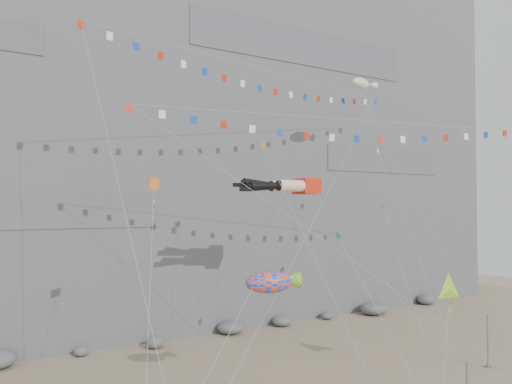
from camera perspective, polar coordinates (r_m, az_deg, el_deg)
cliff at (r=63.66m, az=-9.41°, el=9.80°), size 80.00×28.00×50.00m
talus_boulders at (r=50.17m, az=-2.92°, el=-15.22°), size 60.00×3.00×1.20m
anchor_pole_right at (r=43.74m, az=24.97°, el=-15.17°), size 0.12×0.12×4.05m
legs_kite at (r=38.89m, az=3.45°, el=0.68°), size 8.77×16.43×20.54m
flag_banner_upper at (r=43.75m, az=1.36°, el=13.68°), size 32.37×17.68×30.77m
flag_banner_lower at (r=38.94m, az=10.08°, el=8.18°), size 31.33×9.25×22.58m
harlequin_kite at (r=29.93m, az=-11.58°, el=0.75°), size 3.20×6.13×14.80m
fish_windsock at (r=30.37m, az=1.47°, el=-10.30°), size 9.99×3.93×11.36m
delta_kite at (r=37.59m, az=21.28°, el=-10.41°), size 6.96×3.98×9.38m
blimp_windsock at (r=50.52m, az=11.91°, el=11.97°), size 4.63×13.63×27.46m
small_kite_a at (r=38.01m, az=0.95°, el=4.94°), size 1.30×13.26×21.11m
small_kite_b at (r=44.58m, az=14.45°, el=-2.05°), size 7.63×12.50×18.56m
small_kite_c at (r=35.84m, az=9.48°, el=-5.25°), size 1.06×9.54×13.58m
small_kite_d at (r=48.15m, az=13.96°, el=4.00°), size 8.32×16.36×24.87m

